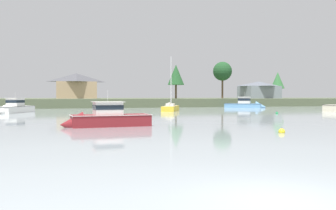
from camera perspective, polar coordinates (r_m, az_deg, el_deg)
ground_plane at (r=10.72m, az=16.36°, el=-13.70°), size 513.49×513.49×0.00m
far_shore_bank at (r=111.61m, az=-13.40°, el=0.46°), size 231.07×51.71×2.15m
cruiser_white at (r=66.43m, az=-23.12°, el=-0.67°), size 6.17×8.99×4.40m
cruiser_skyblue at (r=89.78m, az=12.34°, el=-0.06°), size 9.79×7.98×5.02m
sailboat_yellow at (r=68.68m, az=0.40°, el=-0.74°), size 5.44×8.10×11.04m
cruiser_maroon at (r=33.96m, az=-10.26°, el=-2.49°), size 8.37×3.20×4.26m
mooring_buoy_yellow at (r=28.97m, az=17.41°, el=-4.01°), size 0.50×0.50×0.55m
mooring_buoy_green at (r=60.86m, az=16.71°, el=-1.23°), size 0.42×0.42×0.47m
shore_tree_inland_a at (r=108.83m, az=8.54°, el=5.23°), size 5.60×5.60×10.83m
shore_tree_right_mid at (r=103.43m, az=1.25°, el=4.75°), size 4.70×4.70×9.63m
shore_tree_inland_b at (r=125.66m, az=16.82°, el=3.72°), size 4.45×4.45×8.66m
cottage_near_water at (r=119.57m, az=14.08°, el=2.36°), size 11.68×9.94×5.36m
cottage_eastern at (r=106.34m, az=-14.19°, el=2.98°), size 11.72×8.08×7.13m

